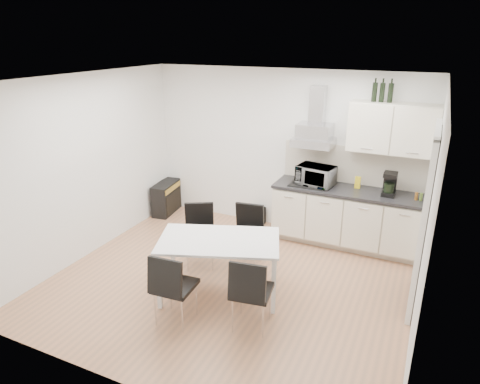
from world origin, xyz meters
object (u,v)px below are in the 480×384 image
(chair_far_right, at_px, (246,238))
(floor_speaker, at_px, (259,215))
(chair_near_left, at_px, (175,287))
(chair_near_right, at_px, (252,292))
(kitchenette, at_px, (351,194))
(dining_table, at_px, (219,245))
(chair_far_left, at_px, (200,237))
(guitar_amp, at_px, (166,198))

(chair_far_right, bearing_deg, floor_speaker, -82.21)
(chair_near_left, distance_m, floor_speaker, 2.89)
(chair_far_right, height_order, chair_near_right, same)
(kitchenette, relative_size, dining_table, 1.53)
(chair_near_right, bearing_deg, chair_far_left, 133.20)
(kitchenette, xyz_separation_m, floor_speaker, (-1.55, 0.17, -0.68))
(chair_near_left, bearing_deg, chair_near_right, 14.46)
(kitchenette, distance_m, chair_near_right, 2.54)
(floor_speaker, bearing_deg, guitar_amp, -146.85)
(chair_far_right, bearing_deg, chair_near_right, 109.29)
(kitchenette, bearing_deg, chair_far_right, -132.63)
(chair_far_left, relative_size, floor_speaker, 2.88)
(floor_speaker, bearing_deg, chair_far_right, -49.84)
(dining_table, bearing_deg, chair_far_left, 118.01)
(chair_far_left, height_order, chair_near_left, same)
(guitar_amp, bearing_deg, floor_speaker, 0.35)
(kitchenette, xyz_separation_m, chair_near_right, (-0.57, -2.44, -0.39))
(chair_far_right, xyz_separation_m, guitar_amp, (-2.11, 1.18, -0.16))
(chair_far_right, distance_m, floor_speaker, 1.51)
(kitchenette, xyz_separation_m, chair_far_left, (-1.76, -1.50, -0.39))
(chair_near_left, height_order, chair_near_right, same)
(chair_far_left, xyz_separation_m, chair_near_right, (1.19, -0.94, 0.00))
(floor_speaker, bearing_deg, chair_far_left, -72.10)
(chair_far_left, xyz_separation_m, chair_far_right, (0.59, 0.24, 0.00))
(kitchenette, relative_size, chair_far_right, 2.86)
(dining_table, height_order, chair_far_right, chair_far_right)
(chair_far_left, relative_size, guitar_amp, 1.24)
(kitchenette, xyz_separation_m, dining_table, (-1.19, -2.01, -0.16))
(kitchenette, height_order, floor_speaker, kitchenette)
(chair_far_left, relative_size, chair_near_left, 1.00)
(kitchenette, bearing_deg, chair_near_right, -103.13)
(chair_far_left, bearing_deg, floor_speaker, -125.83)
(chair_far_left, bearing_deg, chair_far_right, 173.11)
(chair_far_right, height_order, chair_near_left, same)
(dining_table, relative_size, chair_far_right, 1.87)
(dining_table, relative_size, floor_speaker, 5.37)
(chair_near_left, distance_m, chair_near_right, 0.86)
(kitchenette, relative_size, guitar_amp, 3.55)
(chair_far_right, height_order, guitar_amp, chair_far_right)
(chair_near_right, bearing_deg, chair_far_right, 108.23)
(dining_table, bearing_deg, guitar_amp, 117.11)
(chair_far_left, height_order, floor_speaker, chair_far_left)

